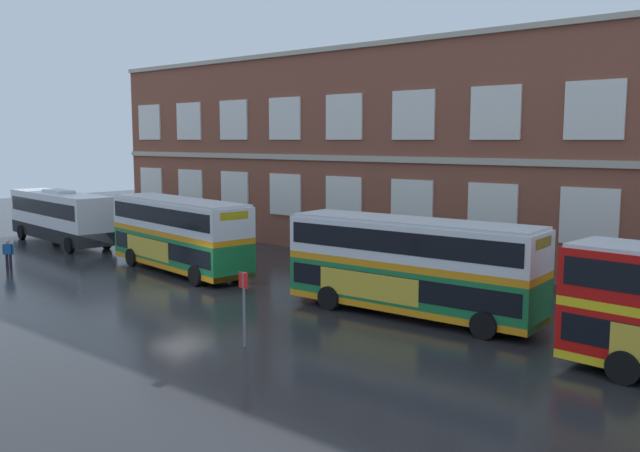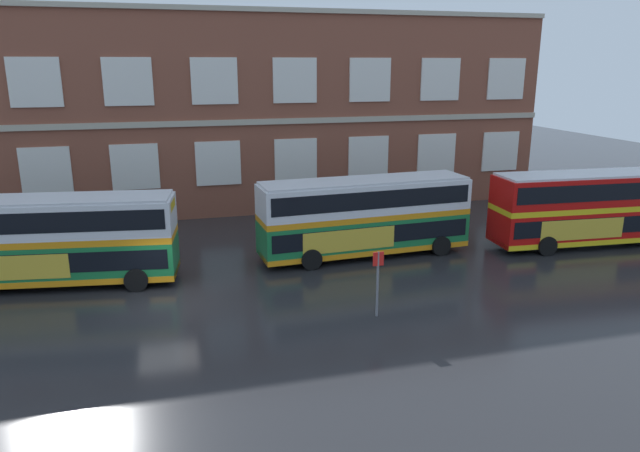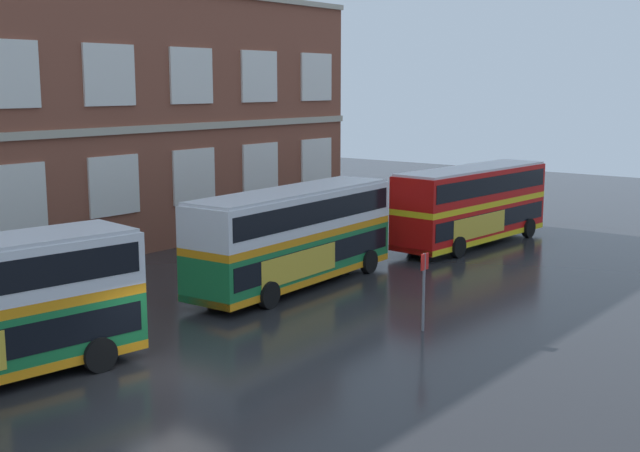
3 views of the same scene
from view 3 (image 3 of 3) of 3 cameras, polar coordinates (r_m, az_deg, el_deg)
name	(u,v)px [view 3 (image 3 of 3)]	position (r m, az deg, el deg)	size (l,w,h in m)	color
ground_plane	(129,360)	(26.01, -13.18, -9.09)	(120.00, 120.00, 0.00)	#232326
double_decker_middle	(294,236)	(33.83, -1.81, -0.67)	(11.12, 3.32, 4.07)	#197038
double_decker_far	(472,204)	(43.43, 10.56, 1.52)	(11.14, 3.38, 4.07)	red
bus_stand_flag	(424,284)	(28.00, 7.25, -4.05)	(0.44, 0.10, 2.70)	slate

